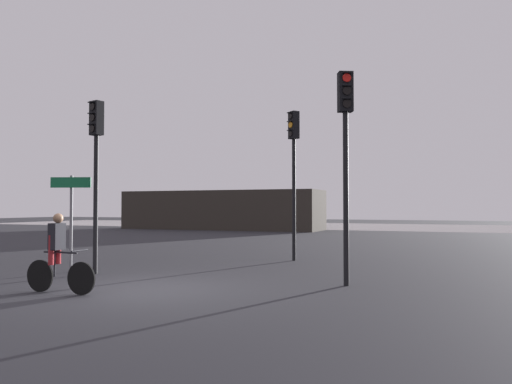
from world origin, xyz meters
TOP-DOWN VIEW (x-y plane):
  - ground_plane at (0.00, 0.00)m, footprint 120.00×120.00m
  - water_strip at (0.00, 36.22)m, footprint 80.00×16.00m
  - distant_building at (-11.16, 26.22)m, footprint 15.89×4.00m
  - traffic_light_near_left at (-2.67, 1.64)m, footprint 0.37×0.38m
  - traffic_light_center at (1.14, 6.71)m, footprint 0.40×0.42m
  - traffic_light_near_right at (3.82, 2.20)m, footprint 0.39×0.41m
  - direction_sign_post at (-3.52, 1.67)m, footprint 1.05×0.39m
  - cyclist at (-1.40, -0.98)m, footprint 1.71×0.46m

SIDE VIEW (x-z plane):
  - ground_plane at x=0.00m, z-range 0.00..0.00m
  - water_strip at x=0.00m, z-range 0.00..0.01m
  - cyclist at x=-1.40m, z-range 0.01..1.63m
  - distant_building at x=-11.16m, z-range 0.00..3.00m
  - direction_sign_post at x=-3.52m, z-range 0.40..3.00m
  - traffic_light_near_left at x=-2.67m, z-range 0.88..5.42m
  - traffic_light_near_right at x=3.82m, z-range 0.91..5.70m
  - traffic_light_center at x=1.14m, z-range 0.93..5.82m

